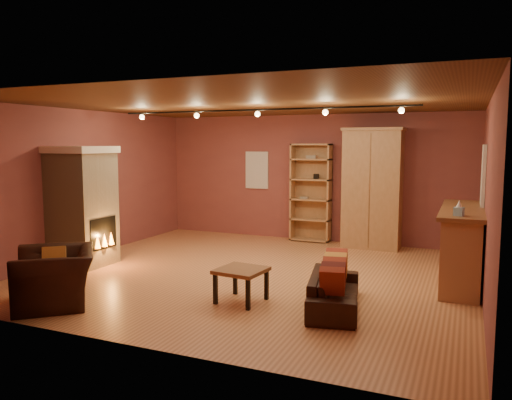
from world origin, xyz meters
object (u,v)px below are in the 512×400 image
at_px(fireplace, 83,206).
at_px(bookcase, 312,192).
at_px(loveseat, 334,284).
at_px(armchair, 55,268).
at_px(bar_counter, 462,245).
at_px(armoire, 372,188).
at_px(coffee_table, 241,273).

xyz_separation_m(fireplace, bookcase, (3.10, 3.74, 0.04)).
relative_size(loveseat, armchair, 1.21).
xyz_separation_m(bar_counter, armchair, (-5.03, -3.32, -0.09)).
relative_size(armoire, coffee_table, 3.68).
bearing_deg(coffee_table, armchair, -154.67).
relative_size(fireplace, loveseat, 1.30).
bearing_deg(coffee_table, bookcase, 94.85).
bearing_deg(bookcase, loveseat, -69.35).
xyz_separation_m(loveseat, armchair, (-3.52, -1.31, 0.17)).
relative_size(fireplace, bar_counter, 0.86).
distance_m(bookcase, bar_counter, 3.93).
distance_m(bookcase, armoire, 1.39).
height_order(armoire, coffee_table, armoire).
relative_size(bookcase, armchair, 1.61).
relative_size(bar_counter, armchair, 1.82).
xyz_separation_m(fireplace, loveseat, (4.73, -0.59, -0.73)).
bearing_deg(armoire, armchair, -120.95).
xyz_separation_m(fireplace, coffee_table, (3.49, -0.82, -0.66)).
bearing_deg(loveseat, armoire, -7.58).
bearing_deg(armchair, bar_counter, 81.60).
height_order(bookcase, armchair, bookcase).
relative_size(bookcase, loveseat, 1.33).
relative_size(armoire, loveseat, 1.52).
distance_m(bar_counter, loveseat, 2.52).
bearing_deg(loveseat, armchair, 99.26).
height_order(bookcase, armoire, armoire).
bearing_deg(bar_counter, bookcase, 143.59).
relative_size(fireplace, armchair, 1.58).
relative_size(loveseat, coffee_table, 2.42).
bearing_deg(armoire, loveseat, -86.40).
relative_size(fireplace, bookcase, 0.98).
bearing_deg(coffee_table, loveseat, 10.68).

